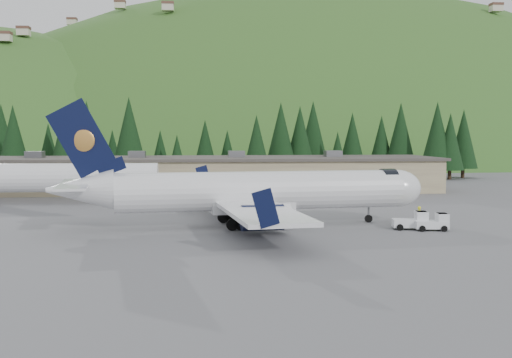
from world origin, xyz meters
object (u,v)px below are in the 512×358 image
object	(u,v)px
second_airliner	(45,177)
baggage_tug_b	(434,223)
airliner	(251,193)
baggage_tug_a	(413,221)
ramp_worker	(419,216)
terminal_building	(204,174)

from	to	relation	value
second_airliner	baggage_tug_b	bearing A→B (deg)	-33.49
second_airliner	airliner	bearing A→B (deg)	-42.80
second_airliner	baggage_tug_a	world-z (taller)	second_airliner
airliner	ramp_worker	size ratio (longest dim) A/B	19.30
airliner	ramp_worker	xyz separation A→B (m)	(15.78, -1.30, -2.23)
second_airliner	baggage_tug_b	distance (m)	48.06
baggage_tug_a	second_airliner	bearing A→B (deg)	154.09
airliner	baggage_tug_b	bearing A→B (deg)	-21.73
second_airliner	terminal_building	distance (m)	25.55
baggage_tug_b	ramp_worker	world-z (taller)	ramp_worker
airliner	baggage_tug_b	distance (m)	16.89
baggage_tug_b	airliner	bearing A→B (deg)	170.91
airliner	baggage_tug_a	size ratio (longest dim) A/B	10.90
second_airliner	ramp_worker	distance (m)	46.13
baggage_tug_b	ramp_worker	distance (m)	3.09
baggage_tug_b	terminal_building	world-z (taller)	terminal_building
baggage_tug_a	ramp_worker	distance (m)	2.58
second_airliner	ramp_worker	xyz separation A→B (m)	(39.67, -23.42, -2.40)
baggage_tug_a	terminal_building	world-z (taller)	terminal_building
second_airliner	terminal_building	xyz separation A→B (m)	(19.91, 16.00, -0.70)
airliner	second_airliner	world-z (taller)	airliner
baggage_tug_a	baggage_tug_b	xyz separation A→B (m)	(1.66, -0.84, -0.04)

